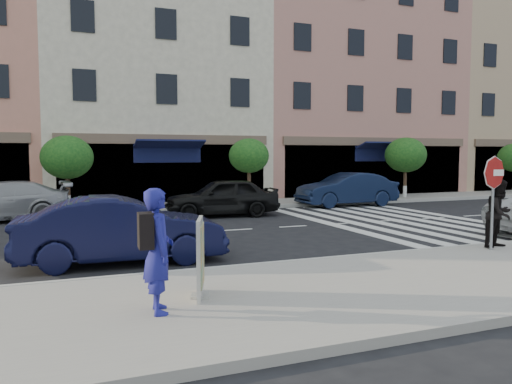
% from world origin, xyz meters
% --- Properties ---
extents(ground, '(120.00, 120.00, 0.00)m').
position_xyz_m(ground, '(0.00, 0.00, 0.00)').
color(ground, black).
rests_on(ground, ground).
extents(sidewalk_near, '(60.00, 4.50, 0.15)m').
position_xyz_m(sidewalk_near, '(0.00, -3.75, 0.07)').
color(sidewalk_near, gray).
rests_on(sidewalk_near, ground).
extents(sidewalk_far, '(60.00, 3.00, 0.15)m').
position_xyz_m(sidewalk_far, '(0.00, 11.00, 0.07)').
color(sidewalk_far, gray).
rests_on(sidewalk_far, ground).
extents(building_centre, '(11.00, 9.00, 11.00)m').
position_xyz_m(building_centre, '(-0.50, 17.00, 5.50)').
color(building_centre, beige).
rests_on(building_centre, ground).
extents(building_east_mid, '(13.00, 9.00, 13.00)m').
position_xyz_m(building_east_mid, '(11.50, 17.00, 6.50)').
color(building_east_mid, '#B07669').
rests_on(building_east_mid, ground).
extents(building_east_far, '(12.00, 9.00, 12.00)m').
position_xyz_m(building_east_far, '(24.00, 17.00, 6.00)').
color(building_east_far, tan).
rests_on(building_east_far, ground).
extents(street_tree_wb, '(2.10, 2.10, 3.06)m').
position_xyz_m(street_tree_wb, '(-5.00, 10.80, 2.31)').
color(street_tree_wb, '#473323').
rests_on(street_tree_wb, sidewalk_far).
extents(street_tree_c, '(1.90, 1.90, 3.04)m').
position_xyz_m(street_tree_c, '(3.00, 10.80, 2.36)').
color(street_tree_c, '#473323').
rests_on(street_tree_c, sidewalk_far).
extents(street_tree_ea, '(2.20, 2.20, 3.19)m').
position_xyz_m(street_tree_ea, '(12.00, 10.80, 2.39)').
color(street_tree_ea, '#473323').
rests_on(street_tree_ea, sidewalk_far).
extents(stop_sign, '(0.79, 0.20, 2.27)m').
position_xyz_m(stop_sign, '(4.31, -2.18, 1.81)').
color(stop_sign, gray).
rests_on(stop_sign, sidewalk_near).
extents(photographer, '(0.47, 0.69, 1.82)m').
position_xyz_m(photographer, '(-4.05, -3.96, 1.06)').
color(photographer, navy).
rests_on(photographer, sidewalk_near).
extents(walker, '(0.96, 0.82, 1.69)m').
position_xyz_m(walker, '(4.74, -2.00, 1.00)').
color(walker, black).
rests_on(walker, sidewalk_near).
extents(poster_board, '(0.38, 0.81, 1.28)m').
position_xyz_m(poster_board, '(-3.28, -3.43, 0.77)').
color(poster_board, beige).
rests_on(poster_board, sidewalk_near).
extents(car_near_mid, '(4.64, 1.77, 1.51)m').
position_xyz_m(car_near_mid, '(-4.07, 0.30, 0.75)').
color(car_near_mid, black).
rests_on(car_near_mid, ground).
extents(car_far_mid, '(4.62, 2.22, 1.52)m').
position_xyz_m(car_far_mid, '(0.63, 7.60, 0.76)').
color(car_far_mid, black).
rests_on(car_far_mid, ground).
extents(car_far_right, '(4.79, 1.69, 1.57)m').
position_xyz_m(car_far_right, '(7.30, 9.10, 0.79)').
color(car_far_right, black).
rests_on(car_far_right, ground).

